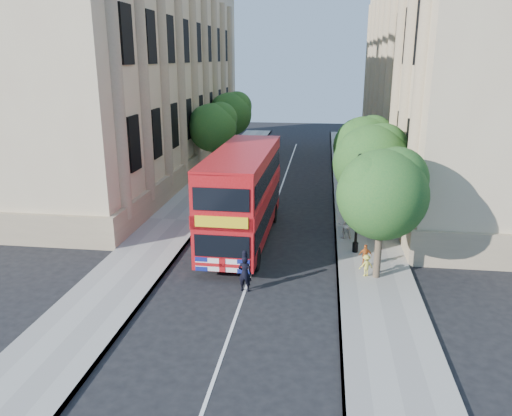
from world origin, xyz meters
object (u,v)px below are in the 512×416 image
at_px(woman_pedestrian, 345,224).
at_px(lamp_post, 358,208).
at_px(double_decker_bus, 243,193).
at_px(box_van, 247,186).
at_px(police_constable, 245,274).

bearing_deg(woman_pedestrian, lamp_post, 88.54).
relative_size(lamp_post, double_decker_bus, 0.48).
height_order(lamp_post, double_decker_bus, lamp_post).
height_order(double_decker_bus, box_van, double_decker_bus).
relative_size(lamp_post, woman_pedestrian, 3.26).
xyz_separation_m(lamp_post, box_van, (-6.84, 7.45, -0.95)).
bearing_deg(police_constable, double_decker_bus, -74.42).
height_order(double_decker_bus, woman_pedestrian, double_decker_bus).
height_order(lamp_post, police_constable, lamp_post).
bearing_deg(police_constable, woman_pedestrian, -116.93).
bearing_deg(lamp_post, woman_pedestrian, 103.53).
height_order(lamp_post, woman_pedestrian, lamp_post).
bearing_deg(woman_pedestrian, box_van, -55.46).
xyz_separation_m(police_constable, woman_pedestrian, (4.51, 7.04, 0.09)).
relative_size(lamp_post, police_constable, 3.16).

